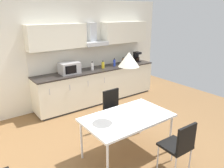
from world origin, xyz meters
name	(u,v)px	position (x,y,z in m)	size (l,w,h in m)	color
ground_plane	(125,146)	(0.00, 0.00, -0.01)	(7.72, 7.30, 0.02)	brown
wall_back	(64,55)	(0.00, 2.48, 1.34)	(6.17, 0.10, 2.68)	silver
kitchen_counter	(98,85)	(0.78, 2.12, 0.47)	(3.48, 0.66, 0.93)	#333333
backsplash_tile	(91,57)	(0.78, 2.42, 1.20)	(3.46, 0.02, 0.54)	silver
upper_wall_cabinets	(94,35)	(0.78, 2.26, 1.81)	(3.46, 0.40, 0.58)	silver
microwave	(69,68)	(-0.04, 2.12, 1.07)	(0.48, 0.35, 0.28)	#ADADB2
coffee_maker	(137,57)	(2.21, 2.14, 1.08)	(0.18, 0.19, 0.30)	black
bottle_yellow	(103,65)	(0.92, 2.08, 1.02)	(0.08, 0.08, 0.21)	yellow
bottle_brown	(123,61)	(1.63, 2.09, 1.02)	(0.07, 0.07, 0.21)	brown
bottle_white	(92,66)	(0.59, 2.08, 1.03)	(0.07, 0.07, 0.23)	white
bottle_green	(128,60)	(1.80, 2.08, 1.03)	(0.07, 0.07, 0.24)	green
bottle_blue	(114,63)	(1.31, 2.08, 1.03)	(0.06, 0.06, 0.23)	blue
dining_table	(127,119)	(-0.15, -0.23, 0.69)	(1.46, 0.88, 0.74)	white
chair_far_right	(114,107)	(0.18, 0.59, 0.53)	(0.40, 0.40, 0.87)	black
chair_near_right	(180,144)	(0.18, -1.05, 0.53)	(0.41, 0.41, 0.87)	black
pendant_lamp	(129,59)	(-0.15, -0.23, 1.70)	(0.32, 0.32, 0.22)	silver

